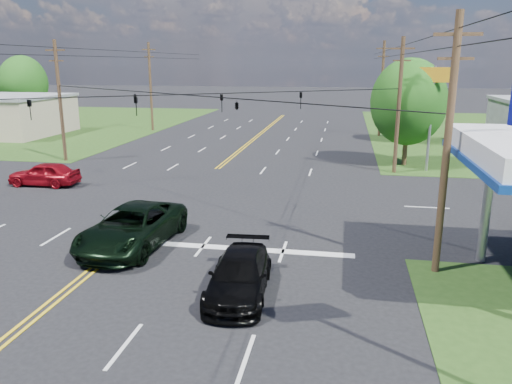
% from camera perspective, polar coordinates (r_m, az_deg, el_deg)
% --- Properties ---
extents(ground, '(280.00, 280.00, 0.00)m').
position_cam_1_polar(ground, '(30.23, -8.25, -0.46)').
color(ground, black).
rests_on(ground, ground).
extents(grass_nw, '(46.00, 48.00, 0.03)m').
position_cam_1_polar(grass_nw, '(74.76, -26.53, 7.10)').
color(grass_nw, '#234315').
rests_on(grass_nw, ground).
extents(stop_bar, '(10.00, 0.50, 0.02)m').
position_cam_1_polar(stop_bar, '(21.60, -2.21, -6.51)').
color(stop_bar, silver).
rests_on(stop_bar, ground).
extents(pole_se, '(1.60, 0.28, 9.50)m').
position_cam_1_polar(pole_se, '(19.23, 21.01, 5.09)').
color(pole_se, '#43301C').
rests_on(pole_se, ground).
extents(pole_nw, '(1.60, 0.28, 9.50)m').
position_cam_1_polar(pole_nw, '(43.05, -21.49, 9.79)').
color(pole_nw, '#43301C').
rests_on(pole_nw, ground).
extents(pole_ne, '(1.60, 0.28, 9.50)m').
position_cam_1_polar(pole_ne, '(36.96, 16.01, 9.60)').
color(pole_ne, '#43301C').
rests_on(pole_ne, ground).
extents(pole_left_far, '(1.60, 0.28, 10.00)m').
position_cam_1_polar(pole_left_far, '(60.05, -11.97, 11.79)').
color(pole_left_far, '#43301C').
rests_on(pole_left_far, ground).
extents(pole_right_far, '(1.60, 0.28, 10.00)m').
position_cam_1_polar(pole_right_far, '(55.85, 14.18, 11.48)').
color(pole_right_far, '#43301C').
rests_on(pole_right_far, ground).
extents(span_wire_signals, '(26.00, 18.00, 1.13)m').
position_cam_1_polar(span_wire_signals, '(29.27, -8.68, 10.95)').
color(span_wire_signals, black).
rests_on(span_wire_signals, ground).
extents(power_lines, '(26.04, 100.00, 0.64)m').
position_cam_1_polar(power_lines, '(27.34, -10.28, 16.10)').
color(power_lines, black).
rests_on(power_lines, ground).
extents(tree_right_a, '(5.70, 5.70, 8.18)m').
position_cam_1_polar(tree_right_a, '(40.05, 17.04, 9.80)').
color(tree_right_a, '#43301C').
rests_on(tree_right_a, ground).
extents(tree_right_b, '(4.94, 4.94, 7.09)m').
position_cam_1_polar(tree_right_b, '(52.28, 18.27, 9.97)').
color(tree_right_b, '#43301C').
rests_on(tree_right_b, ground).
extents(tree_far_l, '(6.08, 6.08, 8.72)m').
position_cam_1_polar(tree_far_l, '(72.66, -25.06, 11.22)').
color(tree_far_l, '#43301C').
rests_on(tree_far_l, ground).
extents(pickup_dkgreen, '(3.33, 6.52, 1.76)m').
position_cam_1_polar(pickup_dkgreen, '(22.22, -13.96, -3.92)').
color(pickup_dkgreen, black).
rests_on(pickup_dkgreen, ground).
extents(suv_black, '(2.24, 4.92, 1.40)m').
position_cam_1_polar(suv_black, '(17.33, -1.92, -9.50)').
color(suv_black, black).
rests_on(suv_black, ground).
extents(sedan_red, '(4.54, 1.89, 1.54)m').
position_cam_1_polar(sedan_red, '(35.17, -23.04, 1.92)').
color(sedan_red, maroon).
rests_on(sedan_red, ground).
extents(polesign_ne, '(2.03, 0.97, 7.53)m').
position_cam_1_polar(polesign_ne, '(38.20, 19.57, 10.80)').
color(polesign_ne, '#A5A5AA').
rests_on(polesign_ne, ground).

